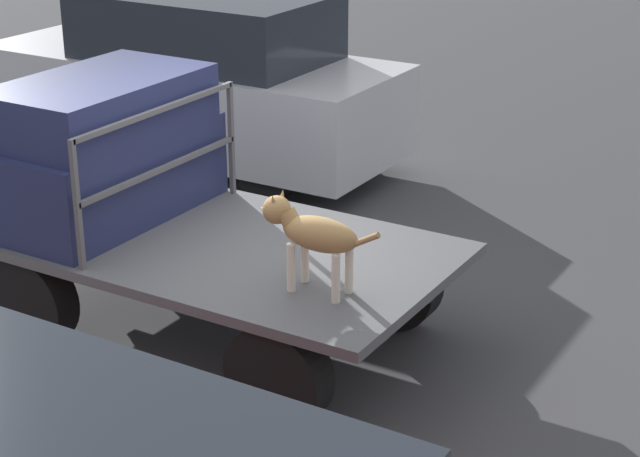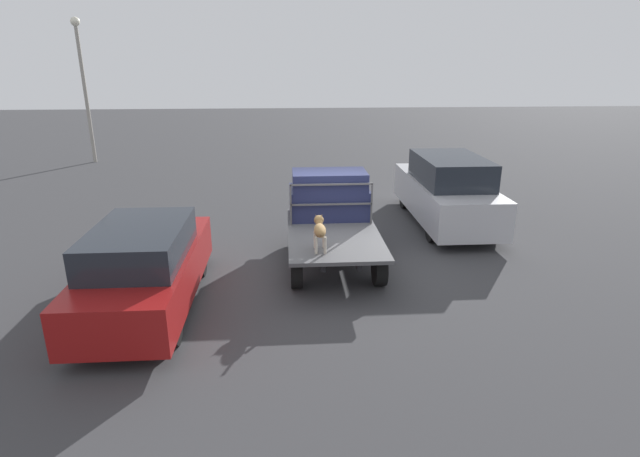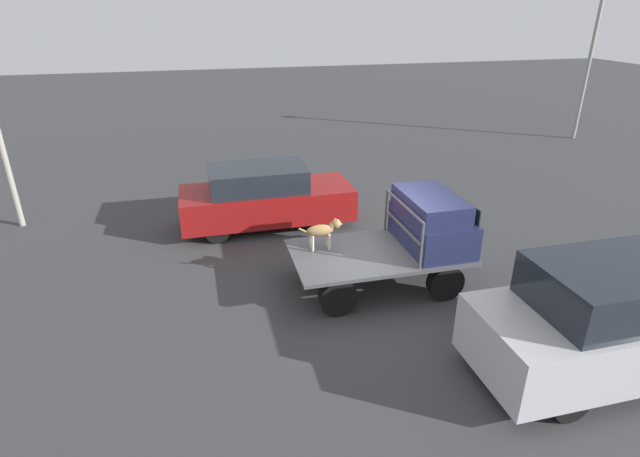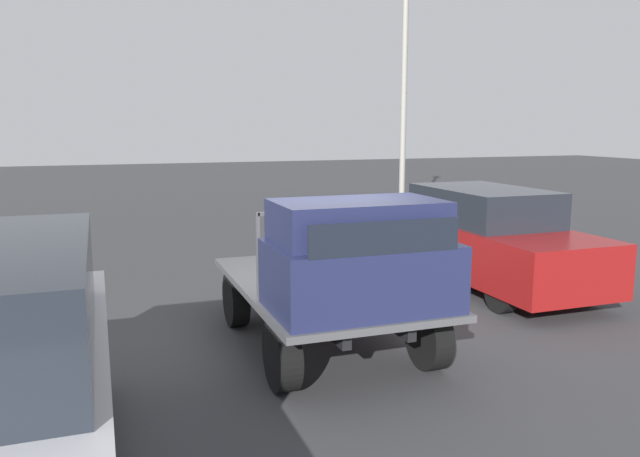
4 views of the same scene
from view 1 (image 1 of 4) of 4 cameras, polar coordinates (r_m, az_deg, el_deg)
ground_plane at (r=8.73m, az=-5.41°, el=-5.60°), size 80.00×80.00×0.00m
flatbed_truck at (r=8.47m, az=-5.55°, el=-2.02°), size 3.70×2.06×0.82m
truck_cab at (r=8.90m, az=-11.78°, el=4.13°), size 1.23×1.94×1.16m
truck_headboard at (r=8.45m, az=-8.53°, el=4.15°), size 0.04×1.94×0.99m
dog at (r=7.35m, az=-0.54°, el=-0.19°), size 0.96×0.24×0.68m
parked_pickup_far at (r=12.66m, az=-6.71°, el=7.87°), size 5.05×1.88×2.00m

